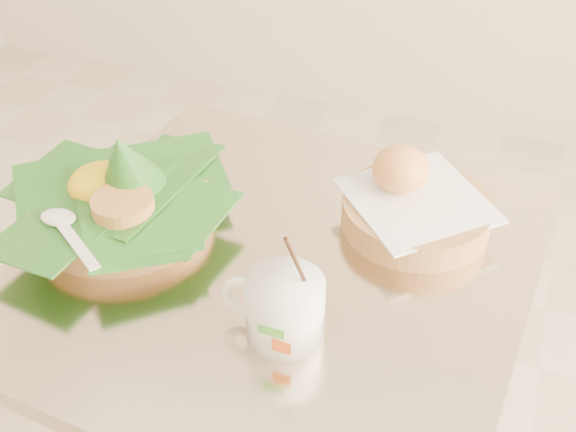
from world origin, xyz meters
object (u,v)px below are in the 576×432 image
(rice_basket, at_px, (120,196))
(coffee_mug, at_px, (283,306))
(cafe_table, at_px, (277,362))
(bread_basket, at_px, (413,205))

(rice_basket, distance_m, coffee_mug, 0.34)
(cafe_table, distance_m, bread_basket, 0.34)
(cafe_table, height_order, rice_basket, rice_basket)
(rice_basket, bearing_deg, bread_basket, 19.05)
(cafe_table, xyz_separation_m, rice_basket, (-0.26, 0.01, 0.27))
(bread_basket, relative_size, coffee_mug, 1.56)
(cafe_table, xyz_separation_m, coffee_mug, (0.06, -0.12, 0.27))
(coffee_mug, bearing_deg, bread_basket, 69.03)
(rice_basket, xyz_separation_m, coffee_mug, (0.31, -0.13, 0.00))
(cafe_table, bearing_deg, bread_basket, 43.35)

